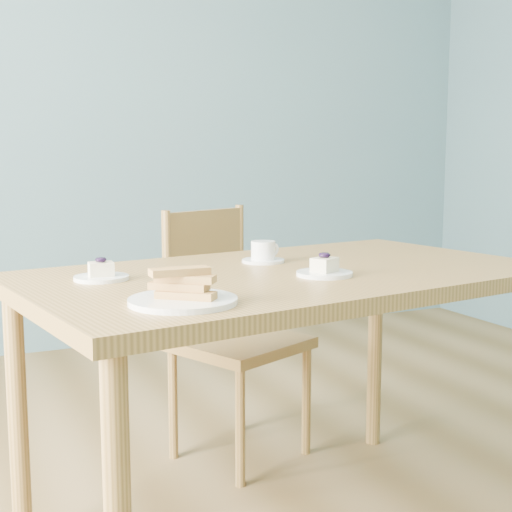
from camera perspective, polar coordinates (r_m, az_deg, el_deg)
room at (r=1.71m, az=3.30°, el=17.14°), size 5.01×5.01×2.71m
dining_table at (r=1.97m, az=2.62°, el=-3.35°), size 1.54×1.03×0.77m
dining_chair at (r=2.56m, az=-1.97°, el=-6.02°), size 0.53×0.52×0.89m
cheesecake_plate_near at (r=1.87m, az=5.50°, el=-1.11°), size 0.15×0.15×0.06m
cheesecake_plate_far at (r=1.84m, az=-12.28°, el=-1.42°), size 0.14×0.14×0.06m
coffee_cup at (r=2.09m, az=0.61°, el=0.22°), size 0.13×0.13×0.06m
biscotti_plate at (r=1.52m, az=-5.88°, el=-2.98°), size 0.23×0.23×0.08m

